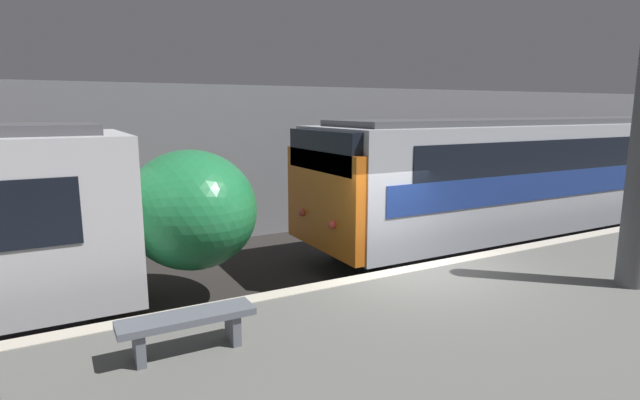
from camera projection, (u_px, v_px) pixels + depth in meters
name	position (u px, v px, depth m)	size (l,w,h in m)	color
ground_plane	(410.00, 319.00, 8.91)	(120.00, 120.00, 0.00)	#282623
platform	(527.00, 351.00, 6.69)	(40.00, 4.92, 1.02)	slate
station_rear_barrier	(262.00, 162.00, 14.55)	(50.00, 0.15, 4.36)	gray
train_boxy	(617.00, 171.00, 15.66)	(21.41, 3.12, 3.45)	black
platform_bench	(187.00, 324.00, 5.56)	(1.50, 0.40, 0.45)	slate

